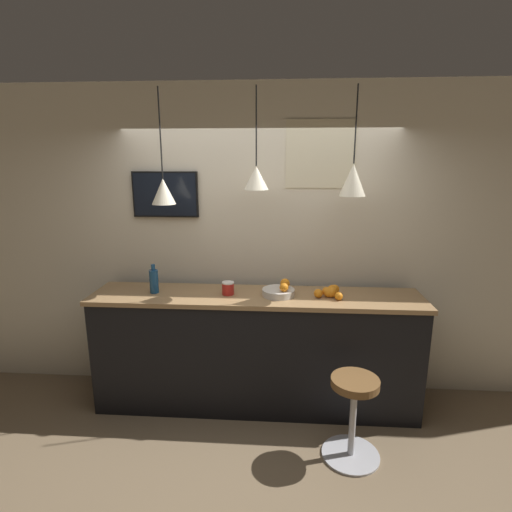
{
  "coord_description": "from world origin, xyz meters",
  "views": [
    {
      "loc": [
        0.23,
        -2.63,
        2.23
      ],
      "look_at": [
        0.0,
        0.67,
        1.43
      ],
      "focal_mm": 28.0,
      "sensor_mm": 36.0,
      "label": 1
    }
  ],
  "objects": [
    {
      "name": "orange_pile",
      "position": [
        0.64,
        0.68,
        1.12
      ],
      "size": [
        0.24,
        0.24,
        0.09
      ],
      "color": "orange",
      "rests_on": "service_counter"
    },
    {
      "name": "pendant_lamp_left",
      "position": [
        -0.79,
        0.71,
        1.97
      ],
      "size": [
        0.2,
        0.2,
        0.94
      ],
      "color": "black"
    },
    {
      "name": "fruit_bowl",
      "position": [
        0.21,
        0.67,
        1.12
      ],
      "size": [
        0.28,
        0.28,
        0.14
      ],
      "color": "beige",
      "rests_on": "service_counter"
    },
    {
      "name": "pendant_lamp_right",
      "position": [
        0.79,
        0.71,
        2.07
      ],
      "size": [
        0.21,
        0.21,
        0.86
      ],
      "color": "black"
    },
    {
      "name": "ground_plane",
      "position": [
        0.0,
        0.0,
        0.0
      ],
      "size": [
        14.0,
        14.0,
        0.0
      ],
      "primitive_type": "plane",
      "color": "#756047"
    },
    {
      "name": "juice_bottle",
      "position": [
        -0.91,
        0.67,
        1.19
      ],
      "size": [
        0.08,
        0.08,
        0.26
      ],
      "color": "navy",
      "rests_on": "service_counter"
    },
    {
      "name": "back_wall",
      "position": [
        0.0,
        1.07,
        1.45
      ],
      "size": [
        8.0,
        0.06,
        2.9
      ],
      "color": "beige",
      "rests_on": "ground_plane"
    },
    {
      "name": "bar_stool",
      "position": [
        0.78,
        0.05,
        0.42
      ],
      "size": [
        0.44,
        0.44,
        0.66
      ],
      "color": "#B7B7BC",
      "rests_on": "ground_plane"
    },
    {
      "name": "pendant_lamp_middle",
      "position": [
        0.0,
        0.71,
        2.09
      ],
      "size": [
        0.21,
        0.21,
        0.82
      ],
      "color": "black"
    },
    {
      "name": "mounted_tv",
      "position": [
        -0.87,
        1.02,
        1.92
      ],
      "size": [
        0.61,
        0.04,
        0.42
      ],
      "color": "black"
    },
    {
      "name": "service_counter",
      "position": [
        0.0,
        0.67,
        0.54
      ],
      "size": [
        2.91,
        0.57,
        1.08
      ],
      "color": "black",
      "rests_on": "ground_plane"
    },
    {
      "name": "wall_poster",
      "position": [
        0.55,
        1.03,
        2.28
      ],
      "size": [
        0.61,
        0.01,
        0.59
      ],
      "color": "beige"
    },
    {
      "name": "spread_jar",
      "position": [
        -0.25,
        0.67,
        1.13
      ],
      "size": [
        0.11,
        0.11,
        0.11
      ],
      "color": "red",
      "rests_on": "service_counter"
    }
  ]
}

